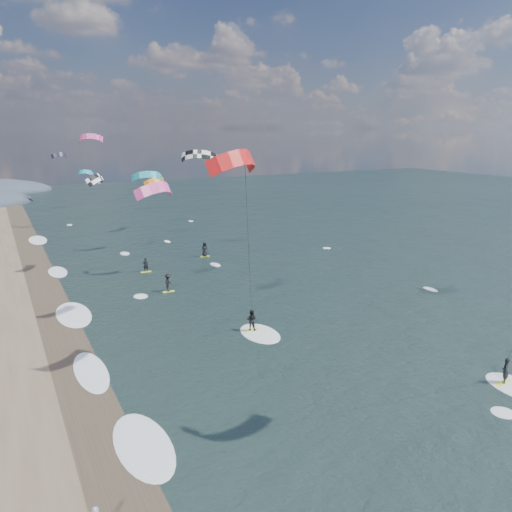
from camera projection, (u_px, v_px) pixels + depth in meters
name	position (u px, v px, depth m)	size (l,w,h in m)	color
ground	(392.00, 451.00, 23.70)	(260.00, 260.00, 0.00)	black
wet_sand_strip	(93.00, 413.00, 26.84)	(3.00, 240.00, 0.00)	#382D23
kitesurfer_near_b	(249.00, 223.00, 30.92)	(7.03, 8.81, 14.34)	#D2F62B
far_kitesurfers	(179.00, 268.00, 51.76)	(9.21, 11.75, 1.76)	#D2F62B
bg_kite_field	(122.00, 165.00, 65.72)	(14.93, 74.88, 8.10)	black
shoreline_surf	(99.00, 372.00, 31.45)	(2.40, 79.40, 0.11)	white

